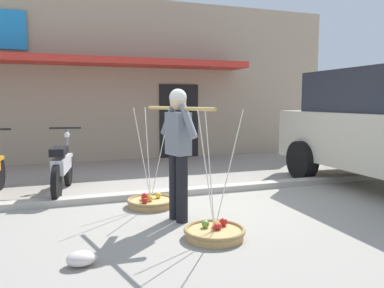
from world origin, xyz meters
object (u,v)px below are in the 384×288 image
fruit_basket_right_side (151,201)px  motorcycle_second_in_row (62,167)px  fruit_basket_left_side (215,232)px  fruit_vendor (178,146)px  plastic_litter_bag (81,259)px

fruit_basket_right_side → motorcycle_second_in_row: bearing=133.4°
fruit_basket_left_side → motorcycle_second_in_row: size_ratio=0.80×
fruit_vendor → motorcycle_second_in_row: bearing=124.3°
fruit_basket_left_side → fruit_basket_right_side: same height
plastic_litter_bag → fruit_basket_left_side: bearing=10.0°
fruit_basket_left_side → fruit_basket_right_side: size_ratio=1.00×
plastic_litter_bag → fruit_basket_right_side: bearing=58.5°
fruit_basket_left_side → fruit_basket_right_side: bearing=103.8°
fruit_basket_left_side → plastic_litter_bag: fruit_basket_left_side is taller
fruit_vendor → motorcycle_second_in_row: size_ratio=0.94×
fruit_basket_left_side → fruit_basket_right_side: 1.57m
fruit_vendor → motorcycle_second_in_row: 2.52m
fruit_basket_left_side → plastic_litter_bag: (-1.47, -0.26, -0.00)m
fruit_vendor → plastic_litter_bag: size_ratio=6.05×
fruit_basket_right_side → plastic_litter_bag: bearing=-121.5°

